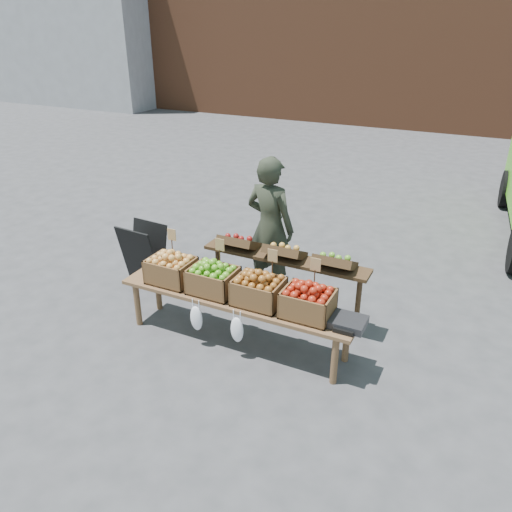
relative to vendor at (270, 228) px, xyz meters
The scene contains 11 objects.
ground 1.69m from the vendor, 107.62° to the right, with size 80.00×80.00×0.00m, color #3D3D40.
grey_building 18.72m from the vendor, 141.11° to the left, with size 8.00×3.00×7.00m, color gray.
vendor is the anchor object (origin of this frame).
chalkboard_sign 1.77m from the vendor, 161.40° to the right, with size 0.57×0.31×0.86m, color black, non-canonical shape.
back_table 0.75m from the vendor, 49.77° to the right, with size 2.10×0.44×1.04m, color #382615, non-canonical shape.
display_bench 1.37m from the vendor, 82.84° to the right, with size 2.70×0.56×0.57m, color brown, non-canonical shape.
crate_golden_apples 1.40m from the vendor, 119.13° to the right, with size 0.50×0.40×0.28m, color #A2893A, non-canonical shape.
crate_russet_pears 1.23m from the vendor, 95.83° to the right, with size 0.50×0.40×0.28m, color #348F11, non-canonical shape.
crate_red_apples 1.30m from the vendor, 70.55° to the right, with size 0.50×0.40×0.28m, color olive, non-canonical shape.
crate_green_apples 1.57m from the vendor, 51.05° to the right, with size 0.50×0.40×0.28m, color #7E0A02, non-canonical shape.
weighing_scale 1.88m from the vendor, 40.76° to the right, with size 0.34×0.30×0.08m, color black.
Camera 1 is at (2.84, -3.94, 3.28)m, focal length 35.00 mm.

